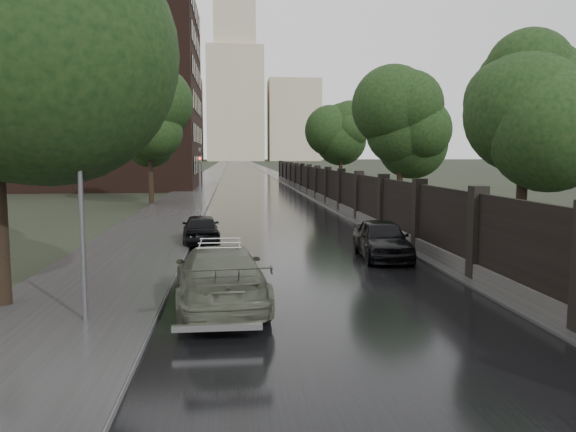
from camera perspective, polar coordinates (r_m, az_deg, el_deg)
The scene contains 16 objects.
ground at distance 11.07m, azimuth 7.01°, elevation -12.69°, with size 800.00×800.00×0.00m, color black.
road at distance 200.25m, azimuth -5.08°, elevation 5.23°, with size 8.00×420.00×0.02m, color black.
sidewalk_left at distance 200.27m, azimuth -6.80°, elevation 5.23°, with size 4.00×420.00×0.16m, color #2D2D2D.
verge_right at distance 200.39m, azimuth -3.50°, elevation 5.25°, with size 3.00×420.00×0.08m, color #2D2D2D.
fence_right at distance 42.86m, azimuth 3.61°, elevation 2.82°, with size 0.45×75.72×2.70m.
tree_left_far at distance 40.63m, azimuth -13.87°, elevation 8.43°, with size 4.25×4.25×7.39m.
tree_right_a at distance 20.74m, azimuth 22.97°, elevation 9.55°, with size 4.08×4.08×7.01m.
tree_right_b at distance 33.70m, azimuth 11.39°, elevation 8.47°, with size 4.08×4.08×7.01m.
tree_right_c at distance 51.18m, azimuth 5.42°, elevation 7.78°, with size 4.08×4.08×7.01m.
lamp_post at distance 12.13m, azimuth -20.29°, elevation 1.55°, with size 0.25×0.12×5.11m.
traffic_light at distance 35.27m, azimuth -8.92°, elevation 4.27°, with size 0.16×0.32×4.00m.
brick_building at distance 64.46m, azimuth -20.18°, elevation 11.61°, with size 24.00×18.00×20.00m, color black.
stalinist_tower at distance 312.16m, azimuth -5.40°, elevation 12.65°, with size 92.00×30.00×159.00m.
volga_sedan at distance 13.40m, azimuth -6.92°, elevation -6.06°, with size 2.06×5.07×1.47m, color #515745.
hatchback_left at distance 22.84m, azimuth -8.83°, elevation -1.27°, with size 1.46×3.62×1.23m, color black.
car_right_near at distance 19.65m, azimuth 9.53°, elevation -2.32°, with size 1.61×3.99×1.36m, color black.
Camera 1 is at (-2.35, -10.20, 3.59)m, focal length 35.00 mm.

